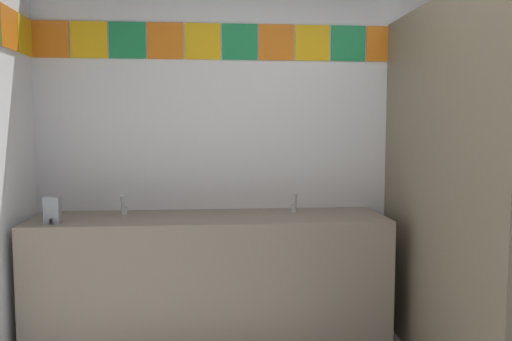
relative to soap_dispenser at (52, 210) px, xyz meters
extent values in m
cube|color=silver|center=(1.77, 0.49, 0.45)|extent=(4.02, 0.08, 2.71)
cube|color=orange|center=(-0.12, 0.45, 1.07)|extent=(0.24, 0.01, 0.24)
cube|color=yellow|center=(0.14, 0.45, 1.07)|extent=(0.24, 0.01, 0.24)
cube|color=#1E8C4C|center=(0.39, 0.45, 1.07)|extent=(0.24, 0.01, 0.24)
cube|color=orange|center=(0.64, 0.45, 1.07)|extent=(0.24, 0.01, 0.24)
cube|color=yellow|center=(0.89, 0.45, 1.07)|extent=(0.24, 0.01, 0.24)
cube|color=#1E8C4C|center=(1.14, 0.45, 1.07)|extent=(0.24, 0.01, 0.24)
cube|color=orange|center=(1.39, 0.45, 1.07)|extent=(0.24, 0.01, 0.24)
cube|color=yellow|center=(1.64, 0.45, 1.07)|extent=(0.24, 0.01, 0.24)
cube|color=#1E8C4C|center=(1.90, 0.45, 1.07)|extent=(0.24, 0.01, 0.24)
cube|color=orange|center=(2.15, 0.45, 1.07)|extent=(0.24, 0.01, 0.24)
cube|color=yellow|center=(2.40, 0.45, 1.07)|extent=(0.24, 0.01, 0.24)
cube|color=#1E8C4C|center=(2.65, 0.45, 1.07)|extent=(0.24, 0.01, 0.24)
cube|color=orange|center=(2.90, 0.45, 1.07)|extent=(0.24, 0.01, 0.24)
cube|color=orange|center=(-0.24, 0.07, 1.07)|extent=(0.01, 0.24, 0.24)
cube|color=yellow|center=(-0.24, 0.33, 1.07)|extent=(0.01, 0.24, 0.24)
cube|color=gray|center=(0.93, 0.17, -0.49)|extent=(2.25, 0.57, 0.83)
cube|color=gray|center=(0.93, 0.44, -0.12)|extent=(2.25, 0.03, 0.08)
cylinder|color=#E9E8C7|center=(0.37, 0.14, -0.13)|extent=(0.34, 0.34, 0.10)
cylinder|color=#E9E8C7|center=(1.49, 0.14, -0.13)|extent=(0.34, 0.34, 0.10)
cylinder|color=silver|center=(0.37, 0.28, -0.05)|extent=(0.04, 0.04, 0.05)
cylinder|color=silver|center=(0.37, 0.23, 0.02)|extent=(0.02, 0.06, 0.09)
cylinder|color=silver|center=(1.49, 0.28, -0.05)|extent=(0.04, 0.04, 0.05)
cylinder|color=silver|center=(1.49, 0.23, 0.02)|extent=(0.02, 0.06, 0.09)
cube|color=gray|center=(0.00, 0.00, 0.00)|extent=(0.09, 0.07, 0.16)
cylinder|color=black|center=(0.00, -0.04, -0.06)|extent=(0.02, 0.02, 0.03)
cube|color=#726651|center=(2.20, -0.32, 0.15)|extent=(0.04, 1.55, 2.11)
cylinder|color=white|center=(2.70, -0.06, -0.71)|extent=(0.38, 0.38, 0.40)
torus|color=white|center=(2.70, -0.06, -0.49)|extent=(0.39, 0.39, 0.05)
cube|color=white|center=(2.70, 0.15, -0.34)|extent=(0.34, 0.17, 0.34)
camera|label=1|loc=(0.95, -3.08, 0.49)|focal=35.67mm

